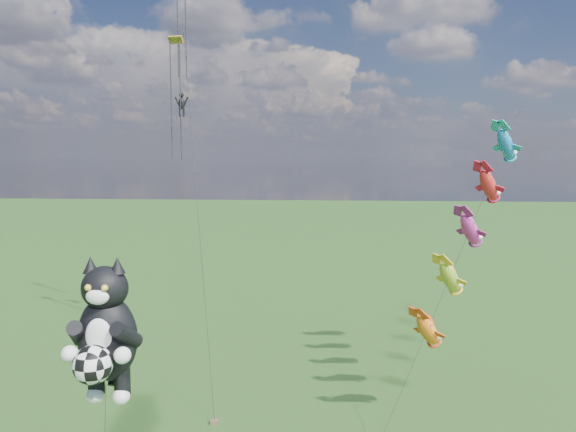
{
  "coord_description": "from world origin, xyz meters",
  "views": [
    {
      "loc": [
        13.74,
        -22.59,
        13.77
      ],
      "look_at": [
        11.09,
        10.99,
        10.13
      ],
      "focal_mm": 35.0,
      "sensor_mm": 36.0,
      "label": 1
    }
  ],
  "objects": [
    {
      "name": "parafoil_rig",
      "position": [
        2.7,
        18.38,
        18.58
      ],
      "size": [
        6.28,
        16.62,
        27.12
      ],
      "rotation": [
        0.0,
        0.0,
        0.42
      ],
      "color": "brown",
      "rests_on": "ground"
    },
    {
      "name": "fish_windsock_rig",
      "position": [
        21.43,
        9.16,
        9.63
      ],
      "size": [
        10.15,
        12.47,
        17.15
      ],
      "rotation": [
        0.0,
        0.0,
        -0.36
      ],
      "color": "brown",
      "rests_on": "ground"
    },
    {
      "name": "cat_kite_rig",
      "position": [
        5.21,
        -2.6,
        7.15
      ],
      "size": [
        2.69,
        4.25,
        9.99
      ],
      "rotation": [
        0.0,
        0.0,
        0.25
      ],
      "color": "brown",
      "rests_on": "ground"
    }
  ]
}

